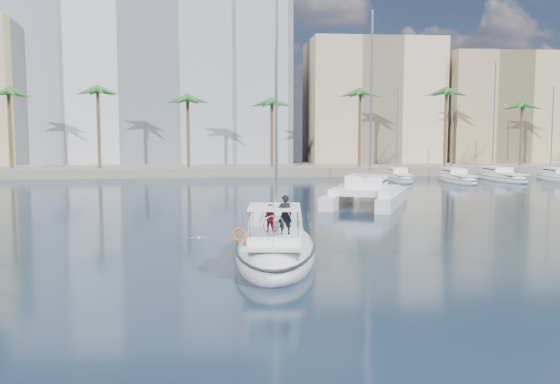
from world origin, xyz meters
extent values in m
plane|color=black|center=(0.00, 0.00, 0.00)|extent=(160.00, 160.00, 0.00)
cube|color=gray|center=(0.00, 61.00, 0.60)|extent=(120.00, 14.00, 1.20)
cube|color=silver|center=(-12.00, 73.00, 14.00)|extent=(42.00, 16.00, 28.00)
cube|color=beige|center=(22.00, 70.00, 10.00)|extent=(20.00, 14.00, 20.00)
cube|color=tan|center=(42.00, 68.00, 9.00)|extent=(18.00, 12.00, 18.00)
cylinder|color=brown|center=(0.00, 57.00, 5.25)|extent=(0.44, 0.44, 10.50)
sphere|color=#276826|center=(0.00, 57.00, 10.50)|extent=(3.60, 3.60, 3.60)
cylinder|color=brown|center=(34.00, 57.00, 5.25)|extent=(0.44, 0.44, 10.50)
sphere|color=#276826|center=(34.00, 57.00, 10.50)|extent=(3.60, 3.60, 3.60)
ellipsoid|color=white|center=(0.67, 3.24, 0.38)|extent=(5.26, 12.68, 2.56)
ellipsoid|color=black|center=(0.67, 3.24, 0.74)|extent=(5.31, 12.80, 0.18)
cube|color=silver|center=(0.64, 3.00, 1.35)|extent=(3.80, 9.49, 0.12)
cube|color=white|center=(0.80, 4.42, 1.71)|extent=(3.07, 4.30, 0.60)
cube|color=black|center=(0.80, 4.42, 1.73)|extent=(3.04, 3.83, 0.14)
cylinder|color=#B7BABF|center=(0.96, 5.83, 9.48)|extent=(0.15, 0.15, 16.16)
cylinder|color=#B7BABF|center=(0.68, 3.36, 2.91)|extent=(0.66, 4.96, 0.11)
cube|color=white|center=(0.38, 0.65, 1.59)|extent=(2.66, 3.32, 0.36)
cube|color=white|center=(0.36, 0.53, 2.96)|extent=(2.66, 3.32, 0.04)
torus|color=silver|center=(0.25, -0.53, 2.26)|extent=(0.96, 0.16, 0.96)
torus|color=#E4450C|center=(-1.30, -0.83, 1.96)|extent=(0.65, 0.27, 0.64)
imported|color=black|center=(0.79, 0.04, 2.66)|extent=(0.71, 0.52, 1.79)
imported|color=#A2191C|center=(0.19, 0.86, 2.41)|extent=(0.78, 0.73, 1.28)
cube|color=white|center=(8.34, 25.14, 0.55)|extent=(5.60, 10.79, 1.10)
cube|color=white|center=(12.40, 23.37, 0.55)|extent=(5.60, 10.79, 1.10)
cube|color=white|center=(10.15, 23.74, 1.30)|extent=(7.08, 7.68, 0.50)
cube|color=white|center=(10.37, 24.25, 2.00)|extent=(4.19, 4.33, 1.00)
cube|color=black|center=(10.37, 24.25, 2.05)|extent=(4.03, 3.93, 0.18)
cylinder|color=#B7BABF|center=(11.05, 25.80, 9.00)|extent=(0.18, 0.18, 15.01)
ellipsoid|color=silver|center=(-3.20, 4.93, 0.81)|extent=(0.19, 0.37, 0.18)
sphere|color=silver|center=(-3.20, 5.10, 0.83)|extent=(0.10, 0.10, 0.10)
cube|color=gray|center=(-3.47, 4.93, 0.84)|extent=(0.42, 0.15, 0.10)
cube|color=gray|center=(-2.94, 4.93, 0.84)|extent=(0.42, 0.15, 0.10)
camera|label=1|loc=(-2.16, -27.45, 6.55)|focal=40.00mm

